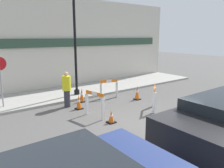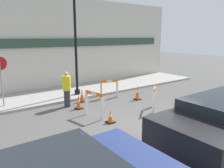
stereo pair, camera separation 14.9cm
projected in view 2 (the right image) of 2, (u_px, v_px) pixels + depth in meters
ground_plane at (150, 127)px, 7.80m from camera, size 60.00×60.00×0.00m
sidewalk_slab at (73, 92)px, 12.54m from camera, size 18.00×3.07×0.11m
storefront_facade at (60, 43)px, 13.22m from camera, size 18.00×0.22×5.50m
streetlamp_post at (75, 27)px, 11.07m from camera, size 0.44×0.44×5.55m
stop_sign at (1, 73)px, 9.50m from camera, size 0.60×0.06×2.22m
barricade_0 at (109, 88)px, 11.38m from camera, size 0.97×0.34×0.98m
barricade_1 at (94, 103)px, 8.68m from camera, size 0.33×0.98×1.05m
barricade_2 at (154, 97)px, 9.55m from camera, size 0.83×0.75×1.04m
traffic_cone_0 at (79, 102)px, 9.72m from camera, size 0.30×0.30×0.65m
traffic_cone_1 at (82, 95)px, 10.76m from camera, size 0.30×0.30×0.70m
traffic_cone_2 at (138, 93)px, 11.12m from camera, size 0.30×0.30×0.75m
traffic_cone_3 at (110, 117)px, 8.17m from camera, size 0.30×0.30×0.47m
person_worker at (67, 88)px, 9.92m from camera, size 0.55×0.55×1.63m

